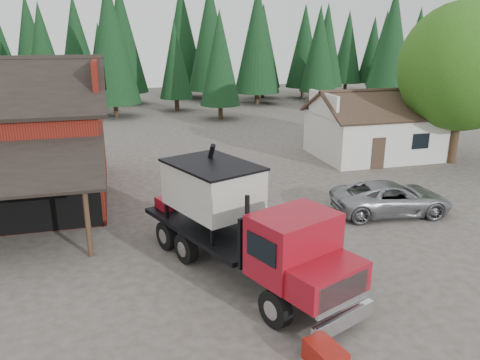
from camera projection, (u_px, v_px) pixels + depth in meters
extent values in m
plane|color=#4C423C|center=(246.00, 263.00, 17.49)|extent=(120.00, 120.00, 0.00)
cube|color=maroon|center=(97.00, 79.00, 23.62)|extent=(0.25, 7.00, 2.00)
cylinder|color=#382619|center=(88.00, 222.00, 17.59)|extent=(0.20, 0.20, 2.80)
cube|color=silver|center=(375.00, 135.00, 32.27)|extent=(8.00, 6.00, 3.00)
cube|color=#38281E|center=(390.00, 105.00, 30.22)|extent=(8.60, 3.42, 1.80)
cube|color=#38281E|center=(366.00, 99.00, 32.98)|extent=(8.60, 3.42, 1.80)
cube|color=silver|center=(323.00, 104.00, 30.59)|extent=(0.20, 4.20, 1.50)
cube|color=silver|center=(429.00, 100.00, 32.61)|extent=(0.20, 4.20, 1.50)
cube|color=#38281E|center=(378.00, 153.00, 29.27)|extent=(0.90, 0.06, 2.00)
cube|color=black|center=(421.00, 141.00, 29.84)|extent=(1.20, 0.06, 1.00)
cylinder|color=#382619|center=(454.00, 139.00, 30.49)|extent=(0.60, 0.60, 3.20)
sphere|color=#2A6015|center=(464.00, 67.00, 29.11)|extent=(8.00, 8.00, 8.00)
sphere|color=#2A6015|center=(437.00, 85.00, 29.90)|extent=(4.40, 4.40, 4.40)
cylinder|color=#382619|center=(221.00, 111.00, 46.35)|extent=(0.44, 0.44, 1.60)
cone|color=black|center=(220.00, 58.00, 44.82)|extent=(3.96, 3.96, 9.00)
cylinder|color=#382619|center=(385.00, 110.00, 46.71)|extent=(0.44, 0.44, 1.60)
cone|color=black|center=(391.00, 47.00, 44.87)|extent=(4.84, 4.84, 11.00)
cylinder|color=#382619|center=(116.00, 109.00, 47.51)|extent=(0.44, 0.44, 1.60)
cone|color=black|center=(110.00, 41.00, 45.52)|extent=(5.28, 5.28, 12.00)
cylinder|color=black|center=(275.00, 308.00, 13.56)|extent=(0.77, 1.20, 1.15)
cylinder|color=black|center=(327.00, 285.00, 14.83)|extent=(0.77, 1.20, 1.15)
cylinder|color=black|center=(186.00, 248.00, 17.36)|extent=(0.77, 1.20, 1.15)
cylinder|color=black|center=(233.00, 234.00, 18.62)|extent=(0.77, 1.20, 1.15)
cylinder|color=black|center=(167.00, 235.00, 18.46)|extent=(0.77, 1.20, 1.15)
cylinder|color=black|center=(213.00, 222.00, 19.73)|extent=(0.77, 1.20, 1.15)
cube|color=black|center=(236.00, 246.00, 16.60)|extent=(4.42, 8.74, 0.42)
cube|color=silver|center=(343.00, 321.00, 12.97)|extent=(2.29, 1.07, 0.47)
cube|color=silver|center=(343.00, 293.00, 12.80)|extent=(1.87, 0.84, 0.94)
cube|color=maroon|center=(326.00, 279.00, 13.23)|extent=(2.68, 2.13, 0.89)
cube|color=maroon|center=(293.00, 244.00, 14.08)|extent=(2.98, 2.58, 1.93)
cube|color=black|center=(314.00, 244.00, 13.36)|extent=(2.06, 0.90, 0.94)
cylinder|color=black|center=(247.00, 225.00, 14.02)|extent=(0.19, 0.19, 1.87)
cube|color=black|center=(271.00, 234.00, 14.89)|extent=(2.41, 1.07, 1.67)
cube|color=black|center=(213.00, 226.00, 17.62)|extent=(4.73, 6.60, 0.17)
cube|color=beige|center=(213.00, 187.00, 17.16)|extent=(3.51, 4.08, 1.67)
cone|color=beige|center=(213.00, 213.00, 17.47)|extent=(2.98, 2.98, 0.73)
cube|color=black|center=(212.00, 164.00, 16.90)|extent=(3.64, 4.22, 0.08)
cylinder|color=black|center=(205.00, 177.00, 18.66)|extent=(0.47, 2.31, 3.18)
cube|color=maroon|center=(166.00, 203.00, 19.07)|extent=(0.89, 1.01, 0.47)
cylinder|color=silver|center=(304.00, 262.00, 15.66)|extent=(0.93, 1.18, 0.58)
imported|color=#94959B|center=(391.00, 198.00, 22.04)|extent=(5.84, 3.26, 1.54)
cube|color=maroon|center=(325.00, 356.00, 11.98)|extent=(0.91, 1.22, 0.60)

